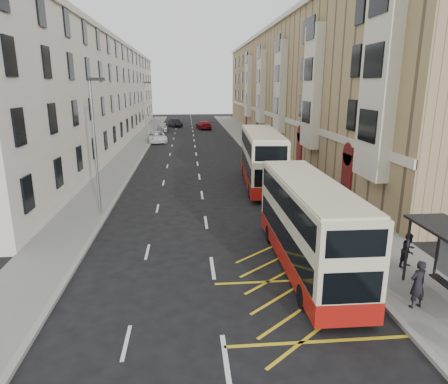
{
  "coord_description": "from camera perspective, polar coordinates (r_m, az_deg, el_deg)",
  "views": [
    {
      "loc": [
        -0.96,
        -11.96,
        7.72
      ],
      "look_at": [
        0.91,
        8.39,
        2.24
      ],
      "focal_mm": 32.0,
      "sensor_mm": 36.0,
      "label": 1
    }
  ],
  "objects": [
    {
      "name": "ground",
      "position": [
        14.27,
        -0.58,
        -17.73
      ],
      "size": [
        200.0,
        200.0,
        0.0
      ],
      "primitive_type": "plane",
      "color": "black",
      "rests_on": "ground"
    },
    {
      "name": "guard_railing",
      "position": [
        20.32,
        15.95,
        -5.33
      ],
      "size": [
        0.06,
        6.56,
        1.01
      ],
      "color": "red",
      "rests_on": "pavement_right"
    },
    {
      "name": "car_silver",
      "position": [
        70.15,
        -8.8,
        9.15
      ],
      "size": [
        1.94,
        4.55,
        1.53
      ],
      "primitive_type": "imported",
      "rotation": [
        0.0,
        0.0,
        0.03
      ],
      "color": "#96999C",
      "rests_on": "ground"
    },
    {
      "name": "car_dark",
      "position": [
        78.1,
        -7.04,
        9.77
      ],
      "size": [
        3.08,
        4.74,
        1.48
      ],
      "primitive_type": "imported",
      "rotation": [
        0.0,
        0.0,
        0.37
      ],
      "color": "black",
      "rests_on": "ground"
    },
    {
      "name": "pedestrian_near",
      "position": [
        15.73,
        25.93,
        -11.77
      ],
      "size": [
        0.73,
        0.56,
        1.76
      ],
      "primitive_type": "imported",
      "rotation": [
        0.0,
        0.0,
        3.38
      ],
      "color": "black",
      "rests_on": "pavement_right"
    },
    {
      "name": "terrace_left",
      "position": [
        58.81,
        -17.97,
        13.14
      ],
      "size": [
        9.18,
        79.0,
        13.25
      ],
      "color": "silver",
      "rests_on": "ground"
    },
    {
      "name": "kerb_right",
      "position": [
        43.22,
        4.12,
        4.79
      ],
      "size": [
        0.25,
        120.0,
        0.15
      ],
      "primitive_type": "cube",
      "color": "gray",
      "rests_on": "ground"
    },
    {
      "name": "pavement_left",
      "position": [
        43.15,
        -13.92,
        4.37
      ],
      "size": [
        3.0,
        120.0,
        0.15
      ],
      "primitive_type": "cube",
      "color": "slate",
      "rests_on": "ground"
    },
    {
      "name": "car_red",
      "position": [
        73.34,
        -2.89,
        9.54
      ],
      "size": [
        2.93,
        5.44,
        1.5
      ],
      "primitive_type": "imported",
      "rotation": [
        0.0,
        0.0,
        3.31
      ],
      "color": "maroon",
      "rests_on": "ground"
    },
    {
      "name": "kerb_left",
      "position": [
        42.95,
        -11.93,
        4.44
      ],
      "size": [
        0.25,
        120.0,
        0.15
      ],
      "primitive_type": "cube",
      "color": "gray",
      "rests_on": "ground"
    },
    {
      "name": "double_decker_front",
      "position": [
        17.31,
        11.89,
        -4.66
      ],
      "size": [
        2.34,
        9.8,
        3.9
      ],
      "rotation": [
        0.0,
        0.0,
        -0.01
      ],
      "color": "beige",
      "rests_on": "ground"
    },
    {
      "name": "pavement_right",
      "position": [
        43.58,
        6.73,
        4.81
      ],
      "size": [
        4.0,
        120.0,
        0.15
      ],
      "primitive_type": "cube",
      "color": "slate",
      "rests_on": "ground"
    },
    {
      "name": "road_markings",
      "position": [
        57.49,
        -4.27,
        7.26
      ],
      "size": [
        10.0,
        110.0,
        0.01
      ],
      "primitive_type": null,
      "color": "silver",
      "rests_on": "ground"
    },
    {
      "name": "terrace_right",
      "position": [
        59.49,
        10.55,
        14.58
      ],
      "size": [
        10.75,
        79.0,
        15.25
      ],
      "color": "#9F825C",
      "rests_on": "ground"
    },
    {
      "name": "street_lamp_far",
      "position": [
        54.32,
        -11.16,
        11.48
      ],
      "size": [
        0.93,
        0.18,
        8.0
      ],
      "color": "slate",
      "rests_on": "pavement_left"
    },
    {
      "name": "street_lamp_near",
      "position": [
        24.75,
        -17.92,
        7.14
      ],
      "size": [
        0.93,
        0.18,
        8.0
      ],
      "color": "slate",
      "rests_on": "pavement_left"
    },
    {
      "name": "white_van",
      "position": [
        56.84,
        -9.57,
        7.76
      ],
      "size": [
        3.27,
        5.7,
        1.5
      ],
      "primitive_type": "imported",
      "rotation": [
        0.0,
        0.0,
        0.15
      ],
      "color": "white",
      "rests_on": "ground"
    },
    {
      "name": "double_decker_rear",
      "position": [
        31.3,
        5.38,
        4.79
      ],
      "size": [
        3.27,
        10.98,
        4.32
      ],
      "rotation": [
        0.0,
        0.0,
        -0.07
      ],
      "color": "beige",
      "rests_on": "ground"
    },
    {
      "name": "pedestrian_far",
      "position": [
        22.76,
        17.88,
        -2.67
      ],
      "size": [
        1.15,
        0.61,
        1.88
      ],
      "primitive_type": "imported",
      "rotation": [
        0.0,
        0.0,
        3.0
      ],
      "color": "black",
      "rests_on": "pavement_right"
    },
    {
      "name": "pedestrian_mid",
      "position": [
        18.92,
        24.86,
        -7.55
      ],
      "size": [
        0.92,
        0.85,
        1.52
      ],
      "primitive_type": "imported",
      "rotation": [
        0.0,
        0.0,
        0.48
      ],
      "color": "black",
      "rests_on": "pavement_right"
    }
  ]
}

